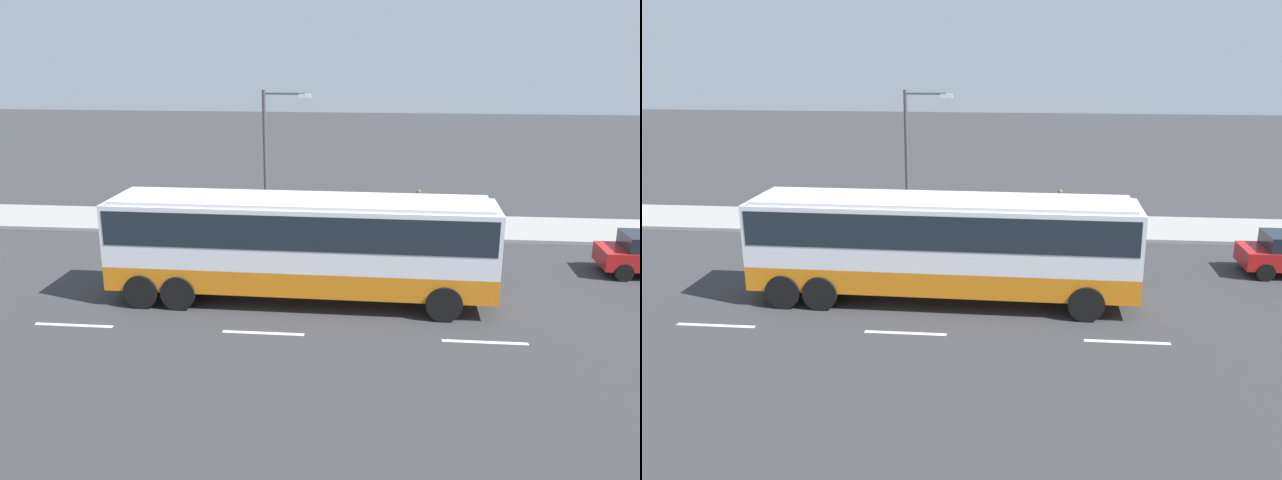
% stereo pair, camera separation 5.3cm
% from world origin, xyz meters
% --- Properties ---
extents(ground_plane, '(120.00, 120.00, 0.00)m').
position_xyz_m(ground_plane, '(0.00, 0.00, 0.00)').
color(ground_plane, '#333335').
extents(sidewalk_curb, '(80.00, 4.00, 0.15)m').
position_xyz_m(sidewalk_curb, '(0.00, 8.94, 0.07)').
color(sidewalk_curb, gray).
rests_on(sidewalk_curb, ground_plane).
extents(lane_centreline, '(26.23, 0.16, 0.01)m').
position_xyz_m(lane_centreline, '(-7.51, -3.02, 0.00)').
color(lane_centreline, white).
rests_on(lane_centreline, ground_plane).
extents(coach_bus, '(12.28, 2.76, 3.42)m').
position_xyz_m(coach_bus, '(-1.13, -0.38, 2.12)').
color(coach_bus, orange).
rests_on(coach_bus, ground_plane).
extents(pedestrian_near_curb, '(0.32, 0.32, 1.58)m').
position_xyz_m(pedestrian_near_curb, '(3.02, 9.24, 1.05)').
color(pedestrian_near_curb, black).
rests_on(pedestrian_near_curb, sidewalk_curb).
extents(street_lamp, '(2.06, 0.24, 6.04)m').
position_xyz_m(street_lamp, '(-3.41, 7.61, 3.71)').
color(street_lamp, '#47474C').
rests_on(street_lamp, sidewalk_curb).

